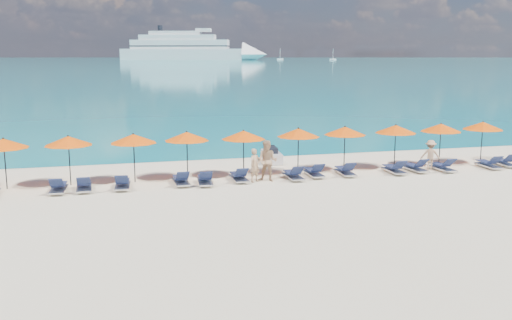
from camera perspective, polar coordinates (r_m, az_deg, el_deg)
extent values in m
plane|color=beige|center=(22.57, 1.93, -4.35)|extent=(1400.00, 1400.00, 0.00)
cube|color=#1FA9B2|center=(680.95, -14.35, 9.73)|extent=(1600.00, 1300.00, 0.01)
cube|color=silver|center=(582.93, -7.38, 10.42)|extent=(121.45, 61.25, 11.01)
cone|color=silver|center=(572.08, -0.13, 10.51)|extent=(30.92, 30.92, 24.21)
cube|color=silver|center=(583.47, -7.62, 11.39)|extent=(97.53, 50.04, 8.80)
cube|color=silver|center=(584.09, -7.85, 12.03)|extent=(76.26, 40.67, 5.50)
cube|color=silver|center=(584.71, -8.08, 12.46)|extent=(52.34, 29.46, 3.85)
cube|color=black|center=(583.45, -7.61, 11.23)|extent=(98.74, 50.65, 0.99)
cube|color=black|center=(583.51, -7.62, 11.61)|extent=(96.31, 49.43, 0.99)
cylinder|color=black|center=(588.43, -9.57, 12.83)|extent=(4.84, 4.84, 6.05)
cube|color=silver|center=(586.94, 2.42, 10.05)|extent=(6.34, 2.11, 1.69)
cylinder|color=silver|center=(586.92, 2.43, 10.58)|extent=(0.38, 0.38, 10.56)
cube|color=silver|center=(563.55, 7.70, 9.94)|extent=(6.21, 2.07, 1.66)
cylinder|color=silver|center=(563.53, 7.71, 10.49)|extent=(0.37, 0.37, 10.35)
cube|color=silver|center=(31.09, 1.57, 0.33)|extent=(1.12, 2.39, 0.53)
cube|color=black|center=(30.84, 1.63, 0.97)|extent=(0.59, 1.01, 0.34)
cylinder|color=black|center=(31.56, 1.40, 1.46)|extent=(0.53, 0.12, 0.06)
imported|color=tan|center=(26.14, -0.11, -0.53)|extent=(0.67, 0.60, 1.55)
imported|color=tan|center=(26.23, 1.17, -0.10)|extent=(1.07, 0.95, 1.91)
imported|color=tan|center=(30.37, 17.04, 0.51)|extent=(1.07, 0.83, 1.50)
cylinder|color=black|center=(26.96, -23.79, -0.40)|extent=(0.05, 0.05, 2.20)
cone|color=#F65306|center=(26.82, -23.93, 1.54)|extent=(2.10, 2.10, 0.42)
sphere|color=black|center=(26.79, -23.97, 2.00)|extent=(0.08, 0.08, 0.08)
cylinder|color=black|center=(26.74, -18.15, -0.11)|extent=(0.05, 0.05, 2.20)
cone|color=#F65306|center=(26.59, -18.26, 1.84)|extent=(2.10, 2.10, 0.42)
sphere|color=black|center=(26.56, -18.29, 2.31)|extent=(0.08, 0.08, 0.08)
cylinder|color=black|center=(26.64, -12.08, 0.15)|extent=(0.05, 0.05, 2.20)
cone|color=#F65306|center=(26.49, -12.16, 2.11)|extent=(2.10, 2.10, 0.42)
sphere|color=black|center=(26.46, -12.18, 2.58)|extent=(0.08, 0.08, 0.08)
cylinder|color=black|center=(26.97, -6.89, 0.44)|extent=(0.05, 0.05, 2.20)
cone|color=#F65306|center=(26.82, -6.94, 2.37)|extent=(2.10, 2.10, 0.42)
sphere|color=black|center=(26.79, -6.95, 2.84)|extent=(0.08, 0.08, 0.08)
cylinder|color=black|center=(27.22, -1.25, 0.61)|extent=(0.05, 0.05, 2.20)
cone|color=#F65306|center=(27.08, -1.26, 2.52)|extent=(2.10, 2.10, 0.42)
sphere|color=black|center=(27.05, -1.26, 2.98)|extent=(0.08, 0.08, 0.08)
cylinder|color=black|center=(28.11, 4.24, 0.89)|extent=(0.05, 0.05, 2.20)
cone|color=#F65306|center=(27.97, 4.26, 2.75)|extent=(2.10, 2.10, 0.42)
sphere|color=black|center=(27.94, 4.27, 3.20)|extent=(0.08, 0.08, 0.08)
cylinder|color=black|center=(29.02, 8.83, 1.10)|extent=(0.05, 0.05, 2.20)
cone|color=#F65306|center=(28.89, 8.88, 2.90)|extent=(2.10, 2.10, 0.42)
sphere|color=black|center=(28.86, 8.90, 3.34)|extent=(0.08, 0.08, 0.08)
cylinder|color=black|center=(30.21, 13.73, 1.29)|extent=(0.05, 0.05, 2.20)
cone|color=#F65306|center=(30.08, 13.80, 3.02)|extent=(2.10, 2.10, 0.42)
sphere|color=black|center=(30.05, 13.82, 3.44)|extent=(0.08, 0.08, 0.08)
cylinder|color=black|center=(31.43, 17.92, 1.43)|extent=(0.05, 0.05, 2.20)
cone|color=#F65306|center=(31.31, 18.01, 3.10)|extent=(2.10, 2.10, 0.42)
sphere|color=black|center=(31.28, 18.03, 3.50)|extent=(0.08, 0.08, 0.08)
cylinder|color=black|center=(33.03, 21.63, 1.62)|extent=(0.05, 0.05, 2.20)
cone|color=#F65306|center=(32.92, 21.74, 3.20)|extent=(2.10, 2.10, 0.42)
sphere|color=black|center=(32.89, 21.76, 3.58)|extent=(0.08, 0.08, 0.08)
cube|color=silver|center=(25.69, -19.14, -2.77)|extent=(0.72, 1.73, 0.06)
cube|color=#1A244A|center=(25.90, -19.08, -2.30)|extent=(0.61, 1.13, 0.04)
cube|color=#1A244A|center=(25.07, -19.36, -2.14)|extent=(0.58, 0.57, 0.43)
cube|color=silver|center=(25.64, -16.81, -2.66)|extent=(0.65, 1.71, 0.06)
cube|color=#1A244A|center=(25.85, -16.82, -2.19)|extent=(0.57, 1.11, 0.04)
cube|color=#1A244A|center=(25.02, -16.88, -2.03)|extent=(0.56, 0.55, 0.43)
cube|color=silver|center=(25.59, -13.20, -2.51)|extent=(0.75, 1.74, 0.06)
cube|color=#1A244A|center=(25.80, -13.18, -2.04)|extent=(0.63, 1.14, 0.04)
cube|color=#1A244A|center=(24.96, -13.29, -1.88)|extent=(0.59, 0.58, 0.43)
cube|color=silver|center=(25.87, -7.50, -2.18)|extent=(0.65, 1.71, 0.06)
cube|color=#1A244A|center=(26.08, -7.59, -1.72)|extent=(0.57, 1.11, 0.04)
cube|color=#1A244A|center=(25.25, -7.34, -1.54)|extent=(0.56, 0.55, 0.43)
cube|color=silver|center=(25.79, -5.12, -2.17)|extent=(0.77, 1.75, 0.06)
cube|color=#1A244A|center=(26.00, -5.17, -1.71)|extent=(0.65, 1.15, 0.04)
cube|color=#1A244A|center=(25.17, -5.04, -1.53)|extent=(0.60, 0.59, 0.43)
cube|color=silver|center=(26.39, -1.71, -1.84)|extent=(0.63, 1.70, 0.06)
cube|color=#1A244A|center=(26.59, -1.83, -1.39)|extent=(0.56, 1.10, 0.04)
cube|color=#1A244A|center=(25.77, -1.45, -1.21)|extent=(0.55, 0.54, 0.43)
cube|color=silver|center=(26.83, 3.76, -1.65)|extent=(0.64, 1.71, 0.06)
cube|color=#1A244A|center=(27.03, 3.60, -1.21)|extent=(0.56, 1.11, 0.04)
cube|color=#1A244A|center=(26.23, 4.13, -1.02)|extent=(0.56, 0.54, 0.43)
cube|color=silver|center=(27.50, 5.82, -1.38)|extent=(0.67, 1.72, 0.06)
cube|color=#1A244A|center=(27.70, 5.66, -0.95)|extent=(0.58, 1.12, 0.04)
cube|color=#1A244A|center=(26.91, 6.21, -0.76)|extent=(0.57, 0.55, 0.43)
cube|color=silver|center=(28.00, 8.91, -1.24)|extent=(0.72, 1.74, 0.06)
cube|color=#1A244A|center=(28.20, 8.75, -0.82)|extent=(0.62, 1.13, 0.04)
cube|color=#1A244A|center=(27.42, 9.33, -0.63)|extent=(0.58, 0.57, 0.43)
cube|color=silver|center=(28.92, 13.64, -1.04)|extent=(0.67, 1.72, 0.06)
cube|color=#1A244A|center=(29.11, 13.43, -0.63)|extent=(0.58, 1.11, 0.04)
cube|color=#1A244A|center=(28.37, 14.17, -0.44)|extent=(0.56, 0.55, 0.43)
cube|color=silver|center=(29.65, 15.59, -0.85)|extent=(0.73, 1.74, 0.06)
cube|color=#1A244A|center=(29.82, 15.34, -0.46)|extent=(0.62, 1.13, 0.04)
cube|color=#1A244A|center=(29.13, 16.23, -0.26)|extent=(0.58, 0.57, 0.43)
cube|color=silver|center=(30.17, 18.12, -0.80)|extent=(0.68, 1.72, 0.06)
cube|color=#1A244A|center=(30.34, 17.87, -0.41)|extent=(0.59, 1.12, 0.04)
cube|color=#1A244A|center=(29.65, 18.77, -0.22)|extent=(0.57, 0.55, 0.43)
cube|color=silver|center=(31.75, 22.23, -0.51)|extent=(0.72, 1.73, 0.06)
cube|color=#1A244A|center=(31.93, 22.00, -0.15)|extent=(0.61, 1.13, 0.04)
cube|color=#1A244A|center=(31.23, 22.83, 0.04)|extent=(0.58, 0.57, 0.43)
cube|color=silver|center=(32.64, 23.57, -0.33)|extent=(0.79, 1.76, 0.06)
cube|color=#1A244A|center=(32.82, 23.36, 0.03)|extent=(0.66, 1.15, 0.04)
cube|color=#1A244A|center=(32.12, 24.14, 0.21)|extent=(0.60, 0.59, 0.43)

